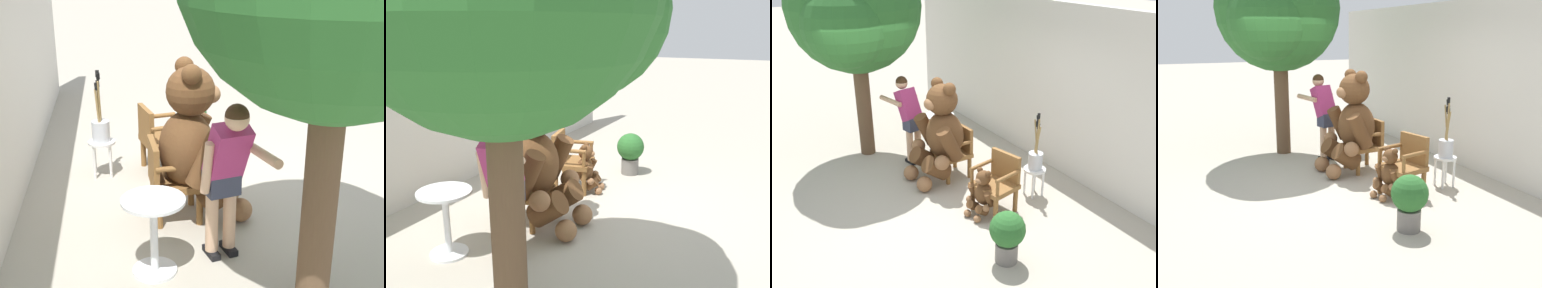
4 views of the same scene
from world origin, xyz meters
TOP-DOWN VIEW (x-y plane):
  - ground_plane at (0.00, 0.00)m, footprint 60.00×60.00m
  - back_wall at (0.00, 2.40)m, footprint 10.00×0.16m
  - wooden_chair_left at (-0.64, 0.69)m, footprint 0.58×0.55m
  - wooden_chair_right at (0.62, 0.69)m, footprint 0.66×0.63m
  - teddy_bear_large at (-0.63, 0.42)m, footprint 1.01×0.97m
  - teddy_bear_small at (0.65, 0.41)m, footprint 0.45×0.45m
  - person_visitor at (-1.54, 0.28)m, footprint 0.73×0.60m
  - white_stool at (0.58, 1.41)m, footprint 0.34×0.34m
  - brush_bucket at (0.58, 1.41)m, footprint 0.22×0.22m
  - round_side_table at (-1.66, 0.94)m, footprint 0.56×0.56m
  - potted_plant at (1.66, 0.12)m, footprint 0.44×0.44m

SIDE VIEW (x-z plane):
  - ground_plane at x=0.00m, z-range 0.00..0.00m
  - white_stool at x=0.58m, z-range 0.13..0.59m
  - teddy_bear_small at x=0.65m, z-range -0.01..0.72m
  - potted_plant at x=1.66m, z-range 0.06..0.74m
  - round_side_table at x=-1.66m, z-range 0.09..0.81m
  - wooden_chair_left at x=-0.64m, z-range 0.03..0.89m
  - wooden_chair_right at x=0.62m, z-range 0.03..0.89m
  - brush_bucket at x=0.58m, z-range 0.21..1.10m
  - teddy_bear_large at x=-0.63m, z-range -0.02..1.67m
  - person_visitor at x=-1.54m, z-range 0.14..1.69m
  - back_wall at x=0.00m, z-range 0.00..2.80m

